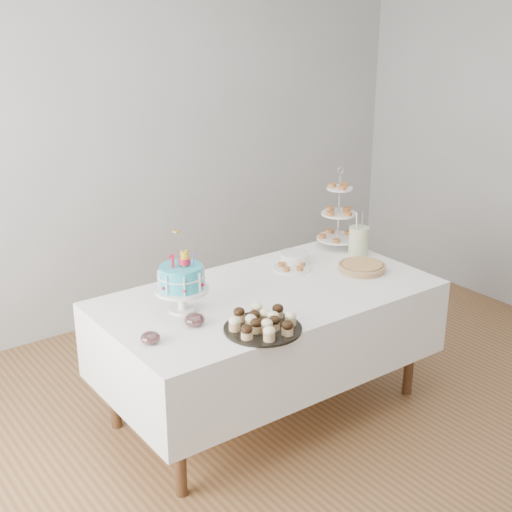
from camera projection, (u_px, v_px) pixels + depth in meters
floor at (299, 432)px, 4.09m from camera, size 5.00×5.00×0.00m
walls at (305, 206)px, 3.62m from camera, size 5.04×4.04×2.70m
table at (268, 328)px, 4.13m from camera, size 1.92×1.02×0.77m
birthday_cake at (182, 291)px, 3.76m from camera, size 0.29×0.29×0.44m
cupcake_tray at (263, 322)px, 3.58m from camera, size 0.40×0.40×0.09m
pie at (362, 267)px, 4.35m from camera, size 0.29×0.29×0.05m
tiered_stand at (339, 214)px, 4.69m from camera, size 0.28×0.28×0.55m
plate_stack at (294, 258)px, 4.46m from camera, size 0.18×0.18×0.07m
pastry_plate at (292, 267)px, 4.38m from camera, size 0.23×0.23×0.04m
jam_bowl_a at (195, 320)px, 3.64m from camera, size 0.11×0.11×0.06m
jam_bowl_b at (150, 338)px, 3.45m from camera, size 0.10×0.10×0.06m
utensil_pitcher at (359, 240)px, 4.59m from camera, size 0.14×0.13×0.29m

